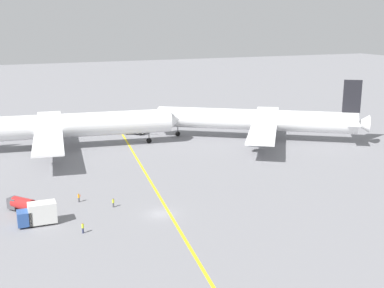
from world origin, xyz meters
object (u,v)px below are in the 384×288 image
at_px(gse_fuel_bowser_stubby, 21,204).
at_px(pushback_tug, 134,130).
at_px(ground_crew_marshaller_foreground, 113,203).
at_px(ground_crew_wing_walker_right, 79,198).
at_px(airliner_being_pushed, 257,120).
at_px(airliner_at_gate_left, 58,126).
at_px(ground_crew_ramp_agent_by_cones, 83,228).
at_px(gse_catering_truck_tall, 38,214).

bearing_deg(gse_fuel_bowser_stubby, pushback_tug, 55.17).
xyz_separation_m(pushback_tug, ground_crew_marshaller_foreground, (-19.02, -52.26, -0.42)).
bearing_deg(ground_crew_wing_walker_right, airliner_being_pushed, 29.17).
xyz_separation_m(airliner_at_gate_left, ground_crew_ramp_agent_by_cones, (-4.21, -52.32, -4.78)).
bearing_deg(ground_crew_ramp_agent_by_cones, ground_crew_wing_walker_right, 82.17).
xyz_separation_m(pushback_tug, gse_fuel_bowser_stubby, (-33.51, -48.17, 0.10)).
bearing_deg(pushback_tug, ground_crew_wing_walker_right, -116.73).
height_order(airliner_being_pushed, gse_fuel_bowser_stubby, airliner_being_pushed).
xyz_separation_m(airliner_being_pushed, ground_crew_wing_walker_right, (-51.75, -28.88, -4.40)).
bearing_deg(gse_catering_truck_tall, ground_crew_marshaller_foreground, 12.62).
height_order(ground_crew_ramp_agent_by_cones, ground_crew_marshaller_foreground, ground_crew_ramp_agent_by_cones).
distance_m(airliner_being_pushed, gse_catering_truck_tall, 69.73).
bearing_deg(gse_catering_truck_tall, airliner_being_pushed, 31.53).
xyz_separation_m(airliner_being_pushed, ground_crew_ramp_agent_by_cones, (-53.59, -42.30, -4.36)).
bearing_deg(ground_crew_ramp_agent_by_cones, gse_fuel_bowser_stubby, 121.15).
distance_m(pushback_tug, ground_crew_wing_walker_right, 53.23).
xyz_separation_m(pushback_tug, ground_crew_ramp_agent_by_cones, (-25.79, -60.95, -0.37)).
bearing_deg(ground_crew_marshaller_foreground, pushback_tug, 70.00).
bearing_deg(ground_crew_wing_walker_right, gse_catering_truck_tall, -135.30).
relative_size(airliner_at_gate_left, airliner_being_pushed, 1.19).
height_order(gse_fuel_bowser_stubby, ground_crew_ramp_agent_by_cones, gse_fuel_bowser_stubby).
bearing_deg(pushback_tug, ground_crew_marshaller_foreground, -110.00).
bearing_deg(airliner_being_pushed, ground_crew_marshaller_foreground, -144.33).
xyz_separation_m(gse_fuel_bowser_stubby, ground_crew_ramp_agent_by_cones, (7.72, -12.78, -0.47)).
distance_m(gse_catering_truck_tall, ground_crew_ramp_agent_by_cones, 8.29).
xyz_separation_m(gse_catering_truck_tall, ground_crew_marshaller_foreground, (12.54, 2.81, -0.95)).
relative_size(gse_fuel_bowser_stubby, ground_crew_ramp_agent_by_cones, 2.99).
height_order(pushback_tug, ground_crew_wing_walker_right, pushback_tug).
relative_size(pushback_tug, ground_crew_marshaller_foreground, 4.90).
relative_size(pushback_tug, ground_crew_ramp_agent_by_cones, 4.63).
relative_size(ground_crew_ramp_agent_by_cones, ground_crew_wing_walker_right, 1.04).
height_order(airliner_at_gate_left, gse_catering_truck_tall, airliner_at_gate_left).
distance_m(pushback_tug, gse_fuel_bowser_stubby, 58.68).
bearing_deg(gse_fuel_bowser_stubby, ground_crew_ramp_agent_by_cones, -58.85).
distance_m(ground_crew_ramp_agent_by_cones, ground_crew_wing_walker_right, 13.54).
distance_m(airliner_being_pushed, ground_crew_marshaller_foreground, 57.81).
bearing_deg(ground_crew_wing_walker_right, gse_fuel_bowser_stubby, -176.20).
distance_m(pushback_tug, ground_crew_ramp_agent_by_cones, 66.18).
distance_m(airliner_being_pushed, ground_crew_ramp_agent_by_cones, 68.42).
relative_size(gse_catering_truck_tall, ground_crew_marshaller_foreground, 3.73).
xyz_separation_m(airliner_being_pushed, gse_fuel_bowser_stubby, (-61.32, -29.52, -3.89)).
height_order(airliner_at_gate_left, ground_crew_wing_walker_right, airliner_at_gate_left).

